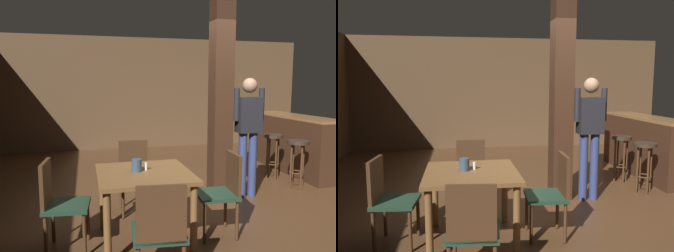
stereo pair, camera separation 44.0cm
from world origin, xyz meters
TOP-DOWN VIEW (x-y plane):
  - ground_plane at (0.00, 0.00)m, footprint 10.80×10.80m
  - wall_back at (0.00, 4.50)m, footprint 8.00×0.10m
  - pillar at (0.10, 0.48)m, footprint 0.28×0.28m
  - dining_table at (-1.21, -0.65)m, footprint 0.95×0.95m
  - chair_north at (-1.18, 0.23)m, footprint 0.43×0.43m
  - chair_east at (-0.36, -0.69)m, footprint 0.45×0.45m
  - chair_west at (-2.05, -0.63)m, footprint 0.46×0.46m
  - chair_south at (-1.24, -1.50)m, footprint 0.46×0.46m
  - napkin_cup at (-1.28, -0.61)m, footprint 0.10×0.10m
  - salt_shaker at (-1.18, -0.58)m, footprint 0.03×0.03m
  - standing_person at (0.48, 0.35)m, footprint 0.47×0.21m
  - bar_counter at (1.94, 1.49)m, footprint 0.56×2.19m
  - bar_stool_near at (1.42, 0.51)m, footprint 0.33×0.33m
  - bar_stool_mid at (1.36, 1.10)m, footprint 0.32×0.32m

SIDE VIEW (x-z plane):
  - ground_plane at x=0.00m, z-range 0.00..0.00m
  - chair_north at x=-1.18m, z-range 0.06..0.95m
  - chair_east at x=-0.36m, z-range 0.06..0.95m
  - chair_west at x=-2.05m, z-range 0.06..0.95m
  - chair_south at x=-1.24m, z-range 0.06..0.95m
  - bar_counter at x=1.94m, z-range 0.01..1.07m
  - bar_stool_near at x=1.42m, z-range 0.18..0.95m
  - bar_stool_mid at x=1.36m, z-range 0.18..0.96m
  - dining_table at x=-1.21m, z-range 0.25..0.99m
  - salt_shaker at x=-1.18m, z-range 0.74..0.82m
  - napkin_cup at x=-1.28m, z-range 0.74..0.87m
  - standing_person at x=0.48m, z-range 0.14..1.86m
  - wall_back at x=0.00m, z-range 0.00..2.80m
  - pillar at x=0.10m, z-range 0.00..2.80m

